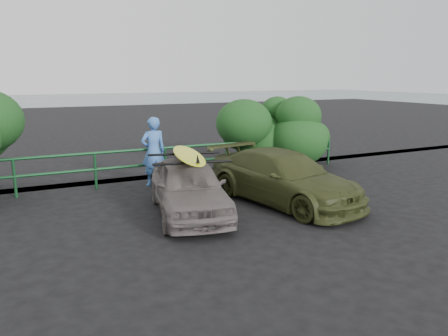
# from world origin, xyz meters

# --- Properties ---
(ground) EXTENTS (80.00, 80.00, 0.00)m
(ground) POSITION_xyz_m (0.00, 0.00, 0.00)
(ground) COLOR black
(ocean) EXTENTS (200.00, 200.00, 0.00)m
(ocean) POSITION_xyz_m (0.00, 60.00, 0.00)
(ocean) COLOR slate
(ocean) RESTS_ON ground
(guardrail) EXTENTS (14.00, 0.08, 1.04)m
(guardrail) POSITION_xyz_m (0.00, 5.00, 0.52)
(guardrail) COLOR #12401F
(guardrail) RESTS_ON ground
(shrub_right) EXTENTS (3.20, 2.40, 2.19)m
(shrub_right) POSITION_xyz_m (5.00, 5.50, 1.09)
(shrub_right) COLOR #1C491B
(shrub_right) RESTS_ON ground
(sedan) EXTENTS (2.20, 3.91, 1.25)m
(sedan) POSITION_xyz_m (0.49, 1.82, 0.63)
(sedan) COLOR #665D5B
(sedan) RESTS_ON ground
(olive_vehicle) EXTENTS (2.62, 4.60, 1.26)m
(olive_vehicle) POSITION_xyz_m (2.90, 1.67, 0.63)
(olive_vehicle) COLOR #373E1B
(olive_vehicle) RESTS_ON ground
(man) EXTENTS (0.72, 0.48, 1.94)m
(man) POSITION_xyz_m (0.58, 4.75, 0.97)
(man) COLOR #4377C9
(man) RESTS_ON ground
(roof_rack) EXTENTS (1.87, 1.48, 0.06)m
(roof_rack) POSITION_xyz_m (0.49, 1.82, 1.28)
(roof_rack) COLOR black
(roof_rack) RESTS_ON sedan
(surfboard) EXTENTS (1.09, 2.75, 0.08)m
(surfboard) POSITION_xyz_m (0.49, 1.82, 1.35)
(surfboard) COLOR yellow
(surfboard) RESTS_ON roof_rack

